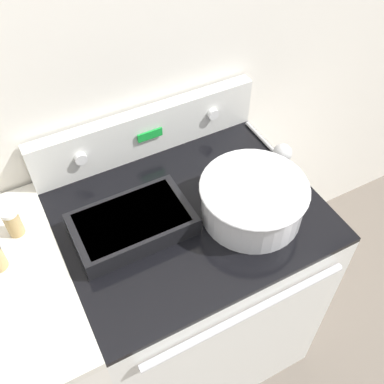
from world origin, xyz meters
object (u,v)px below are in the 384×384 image
casserole_dish (132,223)px  spice_jar_white_cap (13,222)px  ladle (280,151)px  mixing_bowl (253,198)px

casserole_dish → spice_jar_white_cap: (-0.31, 0.15, 0.02)m
casserole_dish → ladle: (0.58, 0.06, -0.01)m
mixing_bowl → casserole_dish: (-0.35, 0.11, -0.04)m
mixing_bowl → spice_jar_white_cap: mixing_bowl is taller
casserole_dish → spice_jar_white_cap: spice_jar_white_cap is taller
ladle → spice_jar_white_cap: spice_jar_white_cap is taller
mixing_bowl → casserole_dish: mixing_bowl is taller
mixing_bowl → casserole_dish: bearing=162.7°
mixing_bowl → spice_jar_white_cap: 0.72m
mixing_bowl → spice_jar_white_cap: bearing=158.7°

